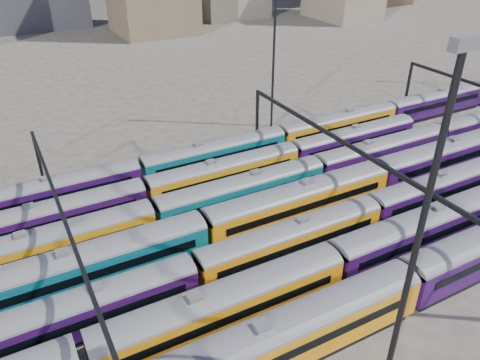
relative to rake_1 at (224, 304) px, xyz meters
name	(u,v)px	position (x,y,z in m)	size (l,w,h in m)	color
ground	(269,230)	(10.46, 10.00, -2.84)	(500.00, 500.00, 0.00)	#423E38
rake_1	(224,304)	(0.00, 0.00, 0.00)	(109.69, 3.21, 5.42)	black
rake_2	(195,270)	(-0.34, 5.00, -0.22)	(121.67, 2.97, 4.99)	black
rake_3	(299,199)	(14.19, 10.00, 0.09)	(113.06, 3.31, 5.59)	black
rake_4	(242,189)	(9.84, 15.00, -0.15)	(145.83, 3.05, 5.13)	black
rake_5	(52,215)	(-9.95, 20.00, -0.26)	(99.81, 2.92, 4.92)	black
rake_6	(281,137)	(21.42, 25.00, -0.23)	(121.34, 2.96, 4.98)	black
gantry_1	(67,232)	(-9.54, 10.00, 3.94)	(0.35, 40.35, 8.03)	black
gantry_2	(349,154)	(20.46, 10.00, 3.94)	(0.35, 40.35, 8.03)	black
mast_2	(413,260)	(5.46, -12.00, 11.12)	(1.40, 0.50, 25.60)	black
mast_3	(274,37)	(25.46, 34.00, 11.12)	(1.40, 0.50, 25.60)	black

